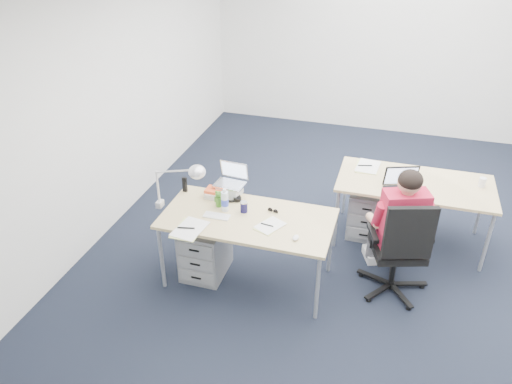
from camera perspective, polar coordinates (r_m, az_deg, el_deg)
floor at (r=5.52m, az=13.51°, el=-7.14°), size 7.00×7.00×0.00m
room at (r=4.70m, az=16.00°, el=9.72°), size 6.02×7.02×2.80m
desk_near at (r=4.68m, az=-0.96°, el=-3.38°), size 1.60×0.80×0.73m
desk_far at (r=5.51m, az=17.70°, el=0.65°), size 1.60×0.80×0.73m
office_chair at (r=4.94m, az=15.65°, el=-8.08°), size 0.85×0.85×1.07m
seated_person at (r=4.88m, az=15.70°, el=-3.63°), size 0.57×0.77×1.28m
drawer_pedestal_near at (r=5.03m, az=-5.80°, el=-6.54°), size 0.40×0.50×0.55m
drawer_pedestal_far at (r=5.73m, az=12.65°, el=-2.09°), size 0.40×0.50×0.55m
silver_laptop at (r=4.94m, az=-3.05°, el=1.29°), size 0.31×0.26×0.31m
wireless_keyboard at (r=4.67m, az=-4.51°, el=-2.74°), size 0.25×0.11×0.01m
computer_mouse at (r=4.37m, az=4.57°, el=-5.23°), size 0.06×0.09×0.03m
headphones at (r=4.94m, az=-2.85°, el=-0.50°), size 0.30×0.27×0.04m
can_koozie at (r=4.70m, az=-1.39°, el=-1.71°), size 0.07×0.07×0.11m
water_bottle at (r=4.70m, az=-3.59°, el=-0.90°), size 0.09×0.09×0.23m
bear_figurine at (r=4.79m, az=-4.29°, el=-0.74°), size 0.10×0.09×0.17m
book_stack at (r=4.96m, az=-4.64°, el=-0.13°), size 0.24×0.21×0.09m
cordless_phone at (r=5.07m, az=-8.15°, el=0.86°), size 0.05×0.03×0.16m
papers_left at (r=4.52m, az=-7.74°, el=-4.25°), size 0.26×0.36×0.01m
papers_right at (r=4.52m, az=1.49°, el=-3.90°), size 0.28×0.31×0.01m
sunglasses at (r=4.72m, az=1.95°, el=-2.16°), size 0.12×0.07×0.03m
desk_lamp at (r=4.70m, az=-9.47°, el=0.76°), size 0.49×0.32×0.53m
dark_laptop at (r=5.20m, az=16.65°, el=1.20°), size 0.45×0.44×0.25m
far_cup at (r=5.62m, az=24.44°, el=1.02°), size 0.08×0.08×0.10m
far_papers at (r=5.66m, az=12.56°, el=2.83°), size 0.25×0.34×0.01m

